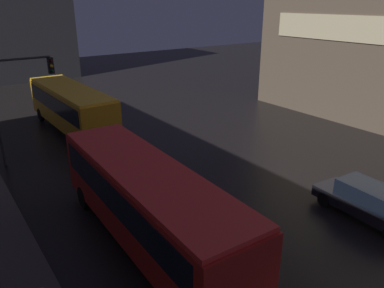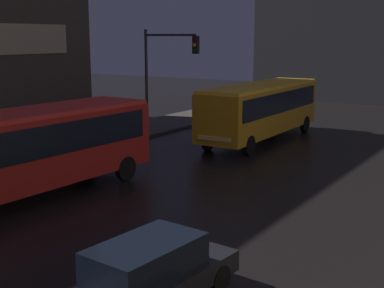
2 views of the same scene
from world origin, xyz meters
name	(u,v)px [view 1 (image 1 of 2)]	position (x,y,z in m)	size (l,w,h in m)	color
bus_near	(147,198)	(-3.40, 8.86, 1.96)	(2.98, 10.98, 3.18)	#AD1E19
bus_far	(71,105)	(-1.24, 23.60, 1.95)	(2.77, 10.70, 3.17)	orange
car_taxi	(369,202)	(5.10, 4.96, 0.77)	(2.06, 4.76, 1.52)	black
traffic_light_main	(16,91)	(-5.28, 19.94, 4.17)	(3.45, 0.35, 6.14)	#2D2D2D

